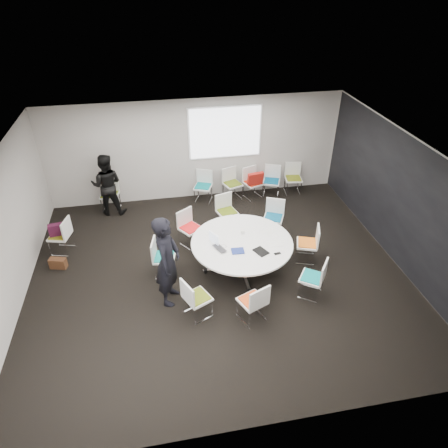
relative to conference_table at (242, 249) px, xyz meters
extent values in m
cube|color=black|center=(-0.52, -0.06, -0.55)|extent=(8.00, 7.00, 0.04)
cube|color=white|center=(-0.52, -0.06, 2.29)|extent=(8.00, 7.00, 0.04)
cube|color=#ACA7A2|center=(-0.52, 3.46, 0.87)|extent=(8.00, 0.04, 2.80)
cube|color=#ACA7A2|center=(-0.52, -3.58, 0.87)|extent=(8.00, 0.04, 2.80)
cube|color=#ACA7A2|center=(-4.54, -0.06, 0.87)|extent=(0.04, 7.00, 2.80)
cube|color=#ACA7A2|center=(3.50, -0.06, 0.87)|extent=(0.04, 7.00, 2.80)
cube|color=black|center=(3.47, -0.06, 0.87)|extent=(0.01, 6.94, 2.74)
cube|color=silver|center=(0.00, 0.00, -0.49)|extent=(0.90, 0.90, 0.08)
cylinder|color=silver|center=(0.00, 0.00, -0.17)|extent=(0.10, 0.10, 0.65)
cylinder|color=white|center=(0.00, 0.00, 0.18)|extent=(2.17, 2.17, 0.04)
cube|color=white|center=(0.28, 3.40, 1.32)|extent=(1.90, 0.03, 1.35)
cube|color=silver|center=(1.50, 0.05, -0.32)|extent=(0.53, 0.53, 0.42)
cube|color=white|center=(1.50, 0.05, -0.09)|extent=(0.57, 0.58, 0.04)
cube|color=orange|center=(1.50, 0.05, -0.06)|extent=(0.49, 0.50, 0.03)
cube|color=white|center=(1.70, -0.02, 0.14)|extent=(0.19, 0.45, 0.42)
cube|color=silver|center=(1.06, 1.19, -0.32)|extent=(0.56, 0.56, 0.42)
cube|color=white|center=(1.06, 1.19, -0.09)|extent=(0.61, 0.60, 0.04)
cube|color=#0C557C|center=(1.06, 1.19, -0.06)|extent=(0.53, 0.52, 0.03)
cube|color=white|center=(1.15, 1.38, 0.14)|extent=(0.43, 0.23, 0.42)
cube|color=silver|center=(0.00, 1.66, -0.32)|extent=(0.52, 0.52, 0.42)
cube|color=white|center=(0.00, 1.66, -0.09)|extent=(0.57, 0.55, 0.04)
cube|color=#576B13|center=(0.00, 1.66, -0.06)|extent=(0.49, 0.48, 0.03)
cube|color=white|center=(-0.06, 1.86, 0.14)|extent=(0.45, 0.17, 0.42)
cube|color=silver|center=(-0.98, 1.11, -0.32)|extent=(0.58, 0.58, 0.42)
cube|color=white|center=(-0.98, 1.11, -0.09)|extent=(0.63, 0.62, 0.04)
cube|color=red|center=(-0.98, 1.11, -0.06)|extent=(0.55, 0.54, 0.03)
cube|color=white|center=(-1.10, 1.28, 0.14)|extent=(0.40, 0.29, 0.42)
cube|color=silver|center=(-1.65, 0.12, -0.32)|extent=(0.49, 0.49, 0.42)
cube|color=white|center=(-1.65, 0.12, -0.09)|extent=(0.52, 0.54, 0.04)
cube|color=#0B807B|center=(-1.65, 0.12, -0.06)|extent=(0.45, 0.47, 0.03)
cube|color=white|center=(-1.86, 0.16, 0.14)|extent=(0.13, 0.46, 0.42)
cube|color=silver|center=(-1.11, -1.20, -0.32)|extent=(0.56, 0.56, 0.42)
cube|color=white|center=(-1.11, -1.20, -0.09)|extent=(0.60, 0.61, 0.04)
cube|color=#617016|center=(-1.11, -1.20, -0.06)|extent=(0.52, 0.52, 0.03)
cube|color=white|center=(-1.30, -1.29, 0.14)|extent=(0.23, 0.43, 0.42)
cube|color=silver|center=(-0.13, -1.46, -0.32)|extent=(0.55, 0.55, 0.42)
cube|color=white|center=(-0.13, -1.46, -0.09)|extent=(0.60, 0.59, 0.04)
cube|color=#D94B19|center=(-0.13, -1.46, -0.06)|extent=(0.52, 0.51, 0.03)
cube|color=white|center=(-0.04, -1.66, 0.14)|extent=(0.44, 0.21, 0.42)
cube|color=silver|center=(1.20, -1.06, -0.32)|extent=(0.59, 0.59, 0.42)
cube|color=white|center=(1.20, -1.06, -0.09)|extent=(0.63, 0.63, 0.04)
cube|color=#088284|center=(1.20, -1.06, -0.06)|extent=(0.54, 0.55, 0.03)
cube|color=white|center=(1.37, -1.18, 0.14)|extent=(0.30, 0.39, 0.42)
cube|color=silver|center=(-0.41, 3.09, -0.32)|extent=(0.55, 0.55, 0.42)
cube|color=white|center=(-0.41, 3.09, -0.09)|extent=(0.59, 0.58, 0.04)
cube|color=#08757A|center=(-0.41, 3.09, -0.06)|extent=(0.51, 0.50, 0.03)
cube|color=white|center=(-0.33, 3.28, 0.14)|extent=(0.44, 0.21, 0.42)
cube|color=silver|center=(0.43, 3.09, -0.32)|extent=(0.53, 0.53, 0.42)
cube|color=white|center=(0.43, 3.09, -0.09)|extent=(0.58, 0.57, 0.04)
cube|color=#596B17|center=(0.43, 3.09, -0.06)|extent=(0.50, 0.49, 0.03)
cube|color=white|center=(0.37, 3.29, 0.14)|extent=(0.45, 0.19, 0.42)
cube|color=silver|center=(1.02, 3.04, -0.32)|extent=(0.54, 0.54, 0.42)
cube|color=white|center=(1.02, 3.04, -0.09)|extent=(0.58, 0.57, 0.04)
cube|color=red|center=(1.02, 3.04, -0.06)|extent=(0.51, 0.50, 0.03)
cube|color=white|center=(0.94, 3.24, 0.14)|extent=(0.44, 0.19, 0.42)
cube|color=silver|center=(1.55, 3.04, -0.32)|extent=(0.55, 0.55, 0.42)
cube|color=white|center=(1.55, 3.04, -0.09)|extent=(0.59, 0.58, 0.04)
cube|color=#075781|center=(1.55, 3.04, -0.06)|extent=(0.51, 0.50, 0.03)
cube|color=white|center=(1.63, 3.23, 0.14)|extent=(0.44, 0.21, 0.42)
cube|color=silver|center=(2.22, 3.09, -0.32)|extent=(0.48, 0.48, 0.42)
cube|color=white|center=(2.22, 3.09, -0.09)|extent=(0.52, 0.50, 0.04)
cube|color=olive|center=(2.22, 3.09, -0.06)|extent=(0.45, 0.43, 0.03)
cube|color=white|center=(2.25, 3.30, 0.14)|extent=(0.46, 0.10, 0.42)
cube|color=silver|center=(-3.96, 1.37, -0.32)|extent=(0.51, 0.51, 0.42)
cube|color=white|center=(-3.96, 1.37, -0.09)|extent=(0.54, 0.56, 0.04)
cube|color=olive|center=(-3.96, 1.37, -0.06)|extent=(0.47, 0.48, 0.03)
cube|color=white|center=(-3.76, 1.31, 0.14)|extent=(0.15, 0.45, 0.42)
cube|color=silver|center=(-2.94, 3.09, -0.32)|extent=(0.49, 0.49, 0.42)
cube|color=white|center=(-2.94, 3.09, -0.09)|extent=(0.54, 0.52, 0.04)
cube|color=#5D7216|center=(-2.94, 3.09, -0.06)|extent=(0.47, 0.45, 0.03)
cube|color=white|center=(-2.90, 3.29, 0.14)|extent=(0.46, 0.12, 0.42)
imported|color=black|center=(-1.60, -0.66, 0.43)|extent=(0.66, 0.81, 1.93)
imported|color=black|center=(-2.94, 2.94, 0.30)|extent=(0.89, 0.74, 1.67)
imported|color=#333338|center=(-0.46, -0.14, 0.21)|extent=(0.35, 0.41, 0.03)
cube|color=silver|center=(-0.59, 0.06, 0.33)|extent=(0.16, 0.27, 0.22)
cube|color=black|center=(0.30, -0.41, 0.21)|extent=(0.33, 0.37, 0.02)
cube|color=navy|center=(-0.16, -0.31, 0.21)|extent=(0.27, 0.21, 0.03)
cube|color=silver|center=(0.67, 0.28, 0.20)|extent=(0.36, 0.36, 0.00)
cube|color=white|center=(0.67, -0.21, 0.20)|extent=(0.32, 0.23, 0.00)
cylinder|color=white|center=(0.08, 0.29, 0.24)|extent=(0.08, 0.08, 0.09)
cube|color=black|center=(0.62, -0.53, 0.20)|extent=(0.15, 0.09, 0.01)
cube|color=#401129|center=(-3.96, 1.37, 0.09)|extent=(0.42, 0.20, 0.28)
cube|color=#472916|center=(-3.98, 0.76, -0.41)|extent=(0.39, 0.25, 0.24)
cube|color=#A91C14|center=(1.02, 2.83, 0.17)|extent=(0.46, 0.23, 0.36)
camera|label=1|loc=(-1.62, -6.64, 5.21)|focal=32.00mm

